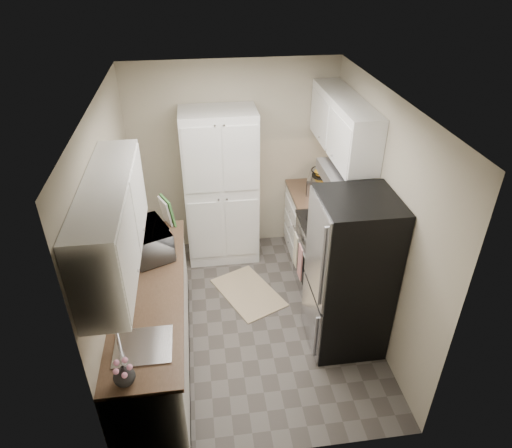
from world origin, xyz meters
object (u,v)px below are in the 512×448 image
(refrigerator, at_px, (350,275))
(wine_bottle, at_px, (138,229))
(electric_range, at_px, (328,257))
(pantry_cabinet, at_px, (221,188))
(toaster_oven, at_px, (320,183))
(microwave, at_px, (148,241))

(refrigerator, xyz_separation_m, wine_bottle, (-2.08, 0.82, 0.20))
(electric_range, bearing_deg, pantry_cabinet, 141.78)
(electric_range, xyz_separation_m, toaster_oven, (0.07, 0.82, 0.55))
(pantry_cabinet, relative_size, microwave, 3.59)
(pantry_cabinet, xyz_separation_m, toaster_oven, (1.25, -0.11, 0.03))
(pantry_cabinet, distance_m, refrigerator, 2.07)
(refrigerator, bearing_deg, wine_bottle, 158.58)
(wine_bottle, bearing_deg, microwave, -65.07)
(pantry_cabinet, bearing_deg, microwave, -124.32)
(refrigerator, relative_size, wine_bottle, 6.42)
(microwave, bearing_deg, toaster_oven, -85.48)
(microwave, height_order, toaster_oven, microwave)
(refrigerator, distance_m, microwave, 2.04)
(electric_range, height_order, toaster_oven, toaster_oven)
(refrigerator, bearing_deg, pantry_cabinet, 123.46)
(pantry_cabinet, relative_size, electric_range, 1.77)
(wine_bottle, bearing_deg, pantry_cabinet, 44.04)
(refrigerator, distance_m, toaster_oven, 1.63)
(refrigerator, bearing_deg, toaster_oven, 86.27)
(toaster_oven, bearing_deg, microwave, -131.08)
(electric_range, relative_size, wine_bottle, 4.27)
(electric_range, height_order, microwave, microwave)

